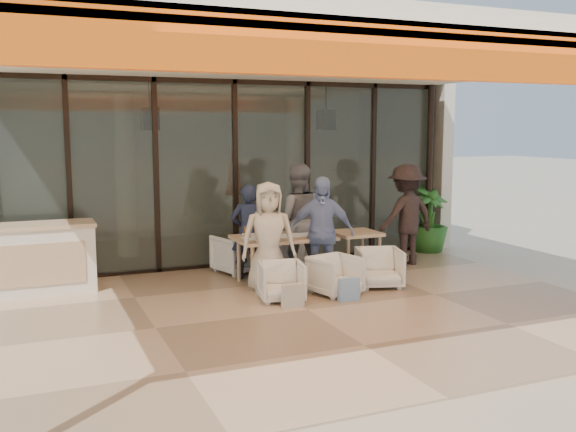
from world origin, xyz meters
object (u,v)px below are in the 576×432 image
Objects in this scene: dining_table at (283,240)px; host_counter at (29,259)px; chair_near_right at (336,274)px; side_chair at (379,266)px; side_table at (356,238)px; standing_woman at (406,216)px; diner_grey at (297,220)px; potted_palm at (429,220)px; chair_far_right at (285,252)px; chair_far_left at (238,252)px; chair_near_left at (282,280)px; diner_navy at (248,232)px; diner_cream at (268,238)px; diner_periwinkle at (321,233)px.

host_counter is at bearing 168.41° from dining_table.
chair_near_right is 0.96× the size of side_chair.
side_table is 0.42× the size of standing_woman.
diner_grey is 3.20m from potted_palm.
standing_woman is (2.03, -0.60, 0.59)m from chair_far_right.
potted_palm is at bearing 166.90° from chair_far_left.
chair_near_right is at bearing -145.29° from potted_palm.
side_chair reaches higher than chair_far_right.
chair_far_right is at bearing 65.59° from dining_table.
side_chair is (1.65, -1.76, -0.03)m from chair_far_left.
chair_far_left is at bearing -176.45° from potted_palm.
potted_palm reaches higher than side_table.
dining_table is 2.09× the size of chair_far_left.
potted_palm is (3.94, 2.14, 0.33)m from chair_near_left.
diner_cream is at bearing 97.72° from diner_navy.
standing_woman is 1.38× the size of potted_palm.
chair_far_right is (0.43, 0.94, -0.39)m from dining_table.
side_table is (1.65, -1.01, 0.28)m from chair_far_left.
side_table is (1.65, 0.39, -0.18)m from diner_cream.
diner_navy is 1.73m from side_table.
host_counter is 3.24m from diner_navy.
diner_navy is 0.93× the size of diner_cream.
diner_grey is 2.75× the size of side_chair.
side_chair is at bearing -2.70° from diner_periwinkle.
diner_periwinkle is (0.00, 0.50, 0.52)m from chair_near_right.
chair_far_right is (0.84, 0.00, -0.06)m from chair_far_left.
standing_woman is at bearing -174.18° from diner_navy.
dining_table is 2.35× the size of chair_near_right.
chair_near_right is 3.78m from potted_palm.
diner_navy reaches higher than chair_far_left.
host_counter reaches higher than side_chair.
host_counter is at bearing -13.11° from chair_far_left.
side_chair is (1.24, -0.81, -0.36)m from dining_table.
dining_table is 2.53× the size of chair_far_right.
diner_navy is at bearing 162.93° from side_table.
host_counter is at bearing 13.32° from diner_grey.
chair_near_right is 0.50× the size of potted_palm.
diner_grey is (0.00, 1.40, 0.59)m from chair_near_right.
chair_near_right is at bearing -152.61° from side_chair.
diner_grey is at bearing -4.24° from host_counter.
diner_navy is 2.12m from side_chair.
side_chair is at bearing -4.65° from chair_near_right.
chair_near_right is 0.82m from side_chair.
host_counter is 3.00× the size of chair_near_left.
diner_periwinkle is (4.06, -1.20, 0.31)m from host_counter.
chair_far_right is 0.39× the size of diner_navy.
standing_woman is (1.21, 1.16, 0.56)m from side_chair.
side_table is (1.24, -0.06, -0.05)m from dining_table.
host_counter is 4.07m from chair_far_right.
potted_palm is at bearing 18.63° from dining_table.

